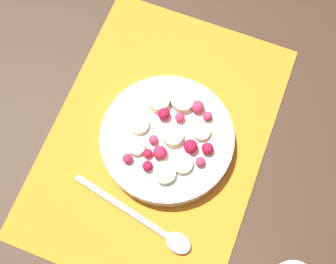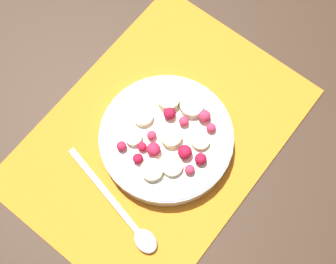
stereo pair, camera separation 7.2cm
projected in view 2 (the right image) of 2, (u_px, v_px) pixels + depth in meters
ground_plane at (159, 137)px, 0.77m from camera, size 3.00×3.00×0.00m
placemat at (159, 136)px, 0.76m from camera, size 0.47×0.34×0.01m
fruit_bowl at (168, 136)px, 0.74m from camera, size 0.21×0.21×0.05m
spoon at (129, 221)px, 0.71m from camera, size 0.06×0.21×0.01m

